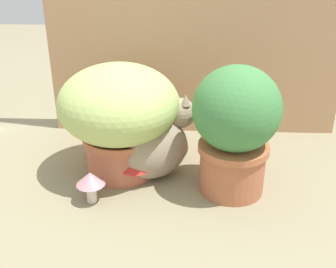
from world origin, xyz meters
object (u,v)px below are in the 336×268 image
mushroom_ornament_red (136,161)px  mushroom_ornament_pink (90,181)px  grass_planter (119,113)px  cat (159,145)px  leafy_planter (235,126)px

mushroom_ornament_red → mushroom_ornament_pink: bearing=-138.2°
grass_planter → mushroom_ornament_pink: 0.27m
grass_planter → cat: bearing=-6.7°
leafy_planter → cat: (-0.26, 0.09, -0.12)m
cat → mushroom_ornament_pink: 0.29m
leafy_planter → cat: leafy_planter is taller
cat → mushroom_ornament_red: size_ratio=2.86×
cat → mushroom_ornament_red: bearing=-141.0°
leafy_planter → mushroom_ornament_pink: size_ratio=4.02×
leafy_planter → mushroom_ornament_pink: leafy_planter is taller
cat → mushroom_ornament_pink: (-0.21, -0.19, -0.04)m
cat → mushroom_ornament_red: cat is taller
grass_planter → mushroom_ornament_pink: (-0.07, -0.20, -0.16)m
leafy_planter → mushroom_ornament_pink: 0.51m
mushroom_ornament_red → mushroom_ornament_pink: (-0.14, -0.12, -0.01)m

